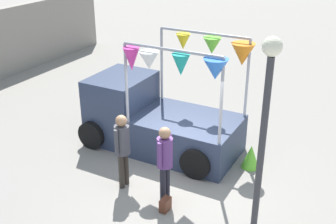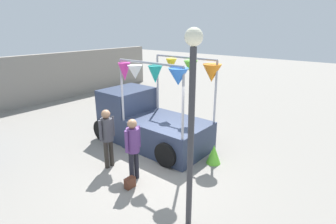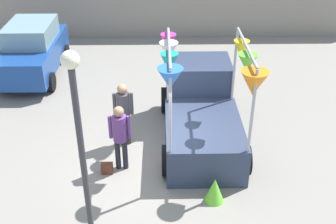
% 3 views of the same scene
% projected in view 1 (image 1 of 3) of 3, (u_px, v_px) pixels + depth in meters
% --- Properties ---
extents(ground_plane, '(60.00, 60.00, 0.00)m').
position_uv_depth(ground_plane, '(175.00, 179.00, 9.96)').
color(ground_plane, gray).
extents(vendor_truck, '(2.38, 4.13, 3.04)m').
position_uv_depth(vendor_truck, '(153.00, 115.00, 11.16)').
color(vendor_truck, '#2D3851').
rests_on(vendor_truck, ground).
extents(person_customer, '(0.53, 0.34, 1.74)m').
position_uv_depth(person_customer, '(165.00, 157.00, 8.82)').
color(person_customer, black).
rests_on(person_customer, ground).
extents(person_vendor, '(0.53, 0.34, 1.78)m').
position_uv_depth(person_vendor, '(122.00, 144.00, 9.28)').
color(person_vendor, '#2D2823').
rests_on(person_vendor, ground).
extents(handbag, '(0.28, 0.16, 0.28)m').
position_uv_depth(handbag, '(165.00, 204.00, 8.83)').
color(handbag, '#592D1E').
rests_on(handbag, ground).
extents(street_lamp, '(0.32, 0.32, 3.98)m').
position_uv_depth(street_lamp, '(265.00, 120.00, 6.89)').
color(street_lamp, '#333338').
rests_on(street_lamp, ground).
extents(folded_kite_bundle_lime, '(0.58, 0.58, 0.60)m').
position_uv_depth(folded_kite_bundle_lime, '(251.00, 156.00, 10.33)').
color(folded_kite_bundle_lime, '#66CC33').
rests_on(folded_kite_bundle_lime, ground).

